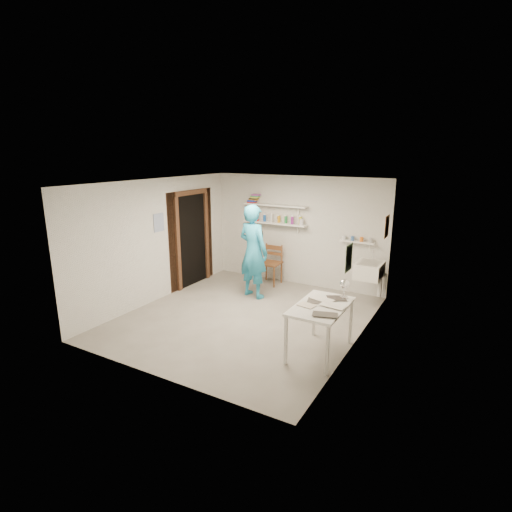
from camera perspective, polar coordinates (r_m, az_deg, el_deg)
The scene contains 27 objects.
floor at distance 7.28m, azimuth -1.57°, elevation -8.79°, with size 4.00×4.50×0.02m, color slate.
ceiling at distance 6.70m, azimuth -1.72°, elevation 10.56°, with size 4.00×4.50×0.02m, color silver.
wall_back at distance 8.85m, azimuth 5.97°, elevation 3.60°, with size 4.00×0.02×2.40m, color silver.
wall_front at distance 5.18m, azimuth -14.76°, elevation -4.90°, with size 4.00×0.02×2.40m, color silver.
wall_left at distance 8.09m, azimuth -13.92°, elevation 2.19°, with size 0.02×4.50×2.40m, color silver.
wall_right at distance 6.13m, azimuth 14.66°, elevation -1.82°, with size 0.02×4.50×2.40m, color silver.
doorway_recess at distance 8.89m, azimuth -9.13°, elevation 2.22°, with size 0.02×0.90×2.00m, color black.
corridor_box at distance 9.33m, azimuth -12.56°, elevation 2.96°, with size 1.40×1.50×2.10m, color brown.
door_lintel at distance 8.72m, azimuth -9.30°, elevation 8.96°, with size 0.06×1.05×0.10m, color brown.
door_jamb_near at distance 8.51m, azimuth -11.11°, elevation 1.56°, with size 0.06×0.10×2.00m, color brown.
door_jamb_far at distance 9.27m, azimuth -7.11°, elevation 2.80°, with size 0.06×0.10×2.00m, color brown.
shelf_lower at distance 8.92m, azimuth 2.70°, elevation 4.72°, with size 1.50×0.22×0.03m, color white.
shelf_upper at distance 8.86m, azimuth 2.74°, elevation 7.27°, with size 1.50×0.22×0.03m, color white.
ledge_shelf at distance 8.35m, azimuth 14.21°, elevation 1.99°, with size 0.70×0.14×0.03m, color white.
poster_left at distance 8.05m, azimuth -13.72°, elevation 4.67°, with size 0.01×0.28×0.36m, color #334C7F.
poster_right_a at distance 7.77m, azimuth 18.19°, elevation 4.01°, with size 0.01×0.34×0.42m, color #995933.
poster_right_b at distance 5.54m, azimuth 13.13°, elevation -0.24°, with size 0.01×0.30×0.38m, color #3F724C.
belfast_sink at distance 7.92m, azimuth 15.87°, elevation -1.96°, with size 0.48×0.60×0.30m, color white.
man at distance 8.00m, azimuth -0.40°, elevation 0.65°, with size 0.69×0.45×1.90m, color teal.
wall_clock at distance 8.14m, azimuth 0.05°, elevation 3.18°, with size 0.34×0.34×0.04m, color #F8F6A9.
wooden_chair at distance 8.90m, azimuth 2.04°, elevation -1.03°, with size 0.45×0.43×0.96m, color brown.
work_table at distance 5.99m, azimuth 9.15°, elevation -10.33°, with size 0.68×1.14×0.76m, color silver.
desk_lamp at distance 6.12m, azimuth 12.54°, elevation -3.91°, with size 0.14×0.14×0.14m, color silver.
spray_cans at distance 8.90m, azimuth 2.71°, elevation 5.36°, with size 1.29×0.06×0.17m.
book_stack at distance 9.10m, azimuth -0.32°, elevation 8.20°, with size 0.30×0.14×0.20m.
ledge_pots at distance 8.34m, azimuth 14.23°, elevation 2.39°, with size 0.48×0.07×0.09m.
papers at distance 5.83m, azimuth 9.31°, elevation -6.82°, with size 0.30×0.22×0.03m.
Camera 1 is at (3.47, -5.71, 2.89)m, focal length 28.00 mm.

